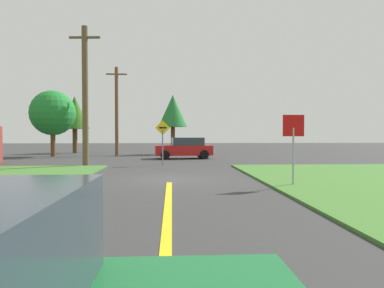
% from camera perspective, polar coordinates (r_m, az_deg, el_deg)
% --- Properties ---
extents(ground_plane, '(120.00, 120.00, 0.00)m').
position_cam_1_polar(ground_plane, '(15.03, -3.60, -5.63)').
color(ground_plane, '#363636').
extents(lane_stripe_center, '(0.20, 14.00, 0.01)m').
position_cam_1_polar(lane_stripe_center, '(7.17, -4.04, -13.66)').
color(lane_stripe_center, yellow).
rests_on(lane_stripe_center, ground).
extents(stop_sign, '(0.77, 0.07, 2.58)m').
position_cam_1_polar(stop_sign, '(13.42, 15.79, 1.25)').
color(stop_sign, '#9EA0A8').
rests_on(stop_sign, ground).
extents(car_approaching_junction, '(4.47, 2.23, 1.62)m').
position_cam_1_polar(car_approaching_junction, '(27.66, -1.18, -0.66)').
color(car_approaching_junction, red).
rests_on(car_approaching_junction, ground).
extents(utility_pole_mid, '(1.80, 0.35, 8.13)m').
position_cam_1_polar(utility_pole_mid, '(21.91, -16.60, 7.45)').
color(utility_pole_mid, brown).
rests_on(utility_pole_mid, ground).
extents(utility_pole_far, '(1.80, 0.30, 7.76)m').
position_cam_1_polar(utility_pole_far, '(32.34, -11.87, 5.28)').
color(utility_pole_far, brown).
rests_on(utility_pole_far, ground).
extents(direction_sign, '(0.90, 0.14, 2.73)m').
position_cam_1_polar(direction_sign, '(21.93, -4.69, 1.08)').
color(direction_sign, slate).
rests_on(direction_sign, ground).
extents(oak_tree_left, '(2.72, 2.72, 5.57)m').
position_cam_1_polar(oak_tree_left, '(33.94, -3.06, 5.19)').
color(oak_tree_left, brown).
rests_on(oak_tree_left, ground).
extents(pine_tree_center, '(2.94, 2.94, 5.64)m').
position_cam_1_polar(pine_tree_center, '(37.69, -18.11, 4.69)').
color(pine_tree_center, brown).
rests_on(pine_tree_center, ground).
extents(oak_tree_right, '(3.78, 3.78, 5.56)m').
position_cam_1_polar(oak_tree_right, '(32.54, -21.24, 4.60)').
color(oak_tree_right, brown).
rests_on(oak_tree_right, ground).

